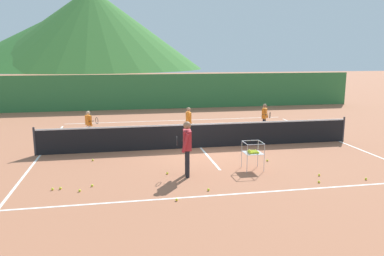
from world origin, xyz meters
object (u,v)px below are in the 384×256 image
object	(u,v)px
tennis_ball_5	(319,182)
tennis_ball_8	(177,200)
student_2	(265,115)
student_0	(89,122)
tennis_ball_6	(366,179)
tennis_ball_0	(93,160)
tennis_ball_9	(208,190)
tennis_ball_2	(52,189)
tennis_ball_3	(167,173)
tennis_ball_4	(92,185)
tennis_ball_1	(60,188)
tennis_ball_11	(80,191)
ball_cart	(253,152)
student_1	(189,119)
instructor	(187,144)
tennis_ball_10	(267,160)
tennis_net	(201,135)
tennis_ball_7	(319,175)

from	to	relation	value
tennis_ball_5	tennis_ball_8	bearing A→B (deg)	-172.13
student_2	student_0	bearing A→B (deg)	-179.93
tennis_ball_6	student_0	bearing A→B (deg)	139.44
tennis_ball_0	tennis_ball_9	size ratio (longest dim) A/B	1.00
tennis_ball_2	tennis_ball_3	xyz separation A→B (m)	(3.25, 0.81, 0.00)
tennis_ball_6	tennis_ball_8	bearing A→B (deg)	-174.33
student_2	tennis_ball_2	distance (m)	10.74
student_2	tennis_ball_4	world-z (taller)	student_2
tennis_ball_1	tennis_ball_11	size ratio (longest dim) A/B	1.00
student_2	ball_cart	world-z (taller)	student_2
student_0	tennis_ball_1	world-z (taller)	student_0
student_1	tennis_ball_3	xyz separation A→B (m)	(-1.59, -5.12, -0.77)
tennis_ball_3	tennis_ball_6	world-z (taller)	same
student_0	student_2	distance (m)	8.07
instructor	tennis_ball_10	distance (m)	3.33
tennis_ball_8	tennis_ball_11	xyz separation A→B (m)	(-2.48, 1.13, 0.00)
tennis_ball_9	tennis_ball_6	bearing A→B (deg)	0.19
tennis_net	tennis_ball_6	bearing A→B (deg)	-49.85
tennis_ball_3	tennis_ball_9	distance (m)	1.88
tennis_ball_2	tennis_ball_7	xyz separation A→B (m)	(7.77, -0.23, 0.00)
student_2	tennis_ball_0	world-z (taller)	student_2
tennis_ball_7	tennis_ball_6	bearing A→B (deg)	-26.78
tennis_ball_7	tennis_ball_11	bearing A→B (deg)	-179.74
tennis_net	tennis_ball_7	bearing A→B (deg)	-55.76
tennis_ball_1	tennis_ball_9	bearing A→B (deg)	-12.23
tennis_ball_5	student_1	bearing A→B (deg)	111.17
tennis_ball_0	tennis_ball_11	bearing A→B (deg)	-92.76
ball_cart	tennis_ball_11	bearing A→B (deg)	-168.70
instructor	tennis_ball_2	bearing A→B (deg)	-171.79
tennis_ball_1	tennis_ball_5	size ratio (longest dim) A/B	1.00
tennis_ball_0	tennis_ball_4	size ratio (longest dim) A/B	1.00
tennis_ball_6	tennis_ball_2	bearing A→B (deg)	174.79
tennis_ball_4	tennis_ball_8	world-z (taller)	same
tennis_ball_2	tennis_ball_7	world-z (taller)	same
tennis_ball_8	student_0	bearing A→B (deg)	109.12
tennis_ball_6	tennis_ball_11	bearing A→B (deg)	176.11
tennis_ball_2	tennis_ball_3	bearing A→B (deg)	13.95
tennis_ball_3	student_2	bearing A→B (deg)	46.36
student_2	tennis_ball_8	xyz separation A→B (m)	(-5.37, -7.79, -0.77)
tennis_net	tennis_ball_9	xyz separation A→B (m)	(-0.79, -4.74, -0.47)
tennis_ball_1	tennis_ball_4	distance (m)	0.84
tennis_ball_2	tennis_ball_8	world-z (taller)	same
tennis_net	student_2	distance (m)	4.42
tennis_net	tennis_ball_0	xyz separation A→B (m)	(-4.08, -1.15, -0.47)
tennis_net	tennis_ball_5	xyz separation A→B (m)	(2.49, -4.71, -0.47)
tennis_ball_11	instructor	bearing A→B (deg)	14.71
student_2	tennis_ball_4	xyz separation A→B (m)	(-7.55, -6.31, -0.77)
student_2	tennis_ball_5	size ratio (longest dim) A/B	19.64
tennis_ball_8	tennis_ball_9	world-z (taller)	same
tennis_ball_4	tennis_ball_5	xyz separation A→B (m)	(6.40, -0.89, 0.00)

